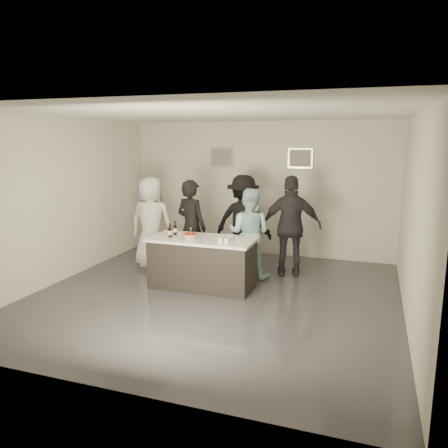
% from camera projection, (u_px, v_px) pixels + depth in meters
% --- Properties ---
extents(floor, '(6.00, 6.00, 0.00)m').
position_uv_depth(floor, '(214.00, 296.00, 7.39)').
color(floor, '#3D3D42').
rests_on(floor, ground).
extents(ceiling, '(6.00, 6.00, 0.00)m').
position_uv_depth(ceiling, '(214.00, 114.00, 6.82)').
color(ceiling, white).
extents(wall_back, '(6.00, 0.04, 3.00)m').
position_uv_depth(wall_back, '(260.00, 189.00, 9.89)').
color(wall_back, beige).
rests_on(wall_back, ground).
extents(wall_front, '(6.00, 0.04, 3.00)m').
position_uv_depth(wall_front, '(109.00, 254.00, 4.32)').
color(wall_front, beige).
rests_on(wall_front, ground).
extents(wall_left, '(0.04, 6.00, 3.00)m').
position_uv_depth(wall_left, '(62.00, 200.00, 8.06)').
color(wall_left, beige).
rests_on(wall_left, ground).
extents(wall_right, '(0.04, 6.00, 3.00)m').
position_uv_depth(wall_right, '(413.00, 219.00, 6.15)').
color(wall_right, beige).
rests_on(wall_right, ground).
extents(picture_left, '(0.54, 0.04, 0.44)m').
position_uv_depth(picture_left, '(222.00, 157.00, 10.01)').
color(picture_left, '#B2B2B7').
rests_on(picture_left, wall_back).
extents(picture_right, '(0.54, 0.04, 0.44)m').
position_uv_depth(picture_right, '(300.00, 158.00, 9.44)').
color(picture_right, '#B2B2B7').
rests_on(picture_right, wall_back).
extents(bar_counter, '(1.86, 0.86, 0.90)m').
position_uv_depth(bar_counter, '(202.00, 263.00, 7.76)').
color(bar_counter, white).
rests_on(bar_counter, ground).
extents(cake, '(0.23, 0.23, 0.07)m').
position_uv_depth(cake, '(190.00, 236.00, 7.63)').
color(cake, orange).
rests_on(cake, bar_counter).
extents(beer_bottle_a, '(0.07, 0.07, 0.26)m').
position_uv_depth(beer_bottle_a, '(175.00, 228.00, 7.92)').
color(beer_bottle_a, black).
rests_on(beer_bottle_a, bar_counter).
extents(beer_bottle_b, '(0.07, 0.07, 0.26)m').
position_uv_depth(beer_bottle_b, '(170.00, 230.00, 7.70)').
color(beer_bottle_b, black).
rests_on(beer_bottle_b, bar_counter).
extents(tumbler_cluster, '(0.19, 0.40, 0.08)m').
position_uv_depth(tumbler_cluster, '(226.00, 238.00, 7.48)').
color(tumbler_cluster, orange).
rests_on(tumbler_cluster, bar_counter).
extents(candles, '(0.24, 0.08, 0.01)m').
position_uv_depth(candles, '(179.00, 240.00, 7.54)').
color(candles, pink).
rests_on(candles, bar_counter).
extents(person_main_black, '(0.78, 0.63, 1.85)m').
position_uv_depth(person_main_black, '(191.00, 227.00, 8.49)').
color(person_main_black, black).
rests_on(person_main_black, ground).
extents(person_main_blue, '(0.86, 0.69, 1.71)m').
position_uv_depth(person_main_blue, '(249.00, 233.00, 8.27)').
color(person_main_blue, '#ADDCE2').
rests_on(person_main_blue, ground).
extents(person_guest_left, '(0.94, 0.64, 1.87)m').
position_uv_depth(person_guest_left, '(151.00, 222.00, 8.95)').
color(person_guest_left, silver).
rests_on(person_guest_left, ground).
extents(person_guest_right, '(1.22, 0.72, 1.94)m').
position_uv_depth(person_guest_right, '(291.00, 226.00, 8.32)').
color(person_guest_right, '#27242A').
rests_on(person_guest_right, ground).
extents(person_guest_back, '(1.31, 0.86, 1.89)m').
position_uv_depth(person_guest_back, '(243.00, 221.00, 9.05)').
color(person_guest_back, black).
rests_on(person_guest_back, ground).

